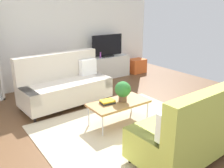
{
  "coord_description": "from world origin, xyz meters",
  "views": [
    {
      "loc": [
        -2.41,
        -3.34,
        2.07
      ],
      "look_at": [
        0.11,
        0.21,
        0.65
      ],
      "focal_mm": 38.62,
      "sensor_mm": 36.0,
      "label": 1
    }
  ],
  "objects_px": {
    "storage_trunk": "(137,66)",
    "bottle_0": "(100,55)",
    "tv_console": "(107,67)",
    "table_book_0": "(107,102)",
    "potted_plant": "(123,90)",
    "vase_0": "(89,56)",
    "vase_1": "(93,55)",
    "coffee_table": "(119,103)",
    "tv": "(107,46)",
    "couch_beige": "(65,85)",
    "couch_green": "(196,128)"
  },
  "relations": [
    {
      "from": "coffee_table",
      "to": "potted_plant",
      "type": "height_order",
      "value": "potted_plant"
    },
    {
      "from": "vase_0",
      "to": "bottle_0",
      "type": "relative_size",
      "value": 0.95
    },
    {
      "from": "couch_green",
      "to": "storage_trunk",
      "type": "relative_size",
      "value": 3.71
    },
    {
      "from": "storage_trunk",
      "to": "vase_0",
      "type": "distance_m",
      "value": 1.76
    },
    {
      "from": "couch_beige",
      "to": "table_book_0",
      "type": "distance_m",
      "value": 1.36
    },
    {
      "from": "tv_console",
      "to": "storage_trunk",
      "type": "relative_size",
      "value": 2.69
    },
    {
      "from": "tv_console",
      "to": "vase_1",
      "type": "bearing_deg",
      "value": 173.49
    },
    {
      "from": "coffee_table",
      "to": "storage_trunk",
      "type": "xyz_separation_m",
      "value": [
        2.62,
        2.5,
        -0.17
      ]
    },
    {
      "from": "tv",
      "to": "couch_beige",
      "type": "bearing_deg",
      "value": -148.76
    },
    {
      "from": "coffee_table",
      "to": "tv_console",
      "type": "xyz_separation_m",
      "value": [
        1.52,
        2.6,
        -0.07
      ]
    },
    {
      "from": "table_book_0",
      "to": "couch_green",
      "type": "bearing_deg",
      "value": -71.88
    },
    {
      "from": "bottle_0",
      "to": "table_book_0",
      "type": "bearing_deg",
      "value": -120.38
    },
    {
      "from": "tv_console",
      "to": "couch_green",
      "type": "bearing_deg",
      "value": -107.0
    },
    {
      "from": "potted_plant",
      "to": "table_book_0",
      "type": "xyz_separation_m",
      "value": [
        -0.28,
        0.07,
        -0.19
      ]
    },
    {
      "from": "couch_green",
      "to": "table_book_0",
      "type": "height_order",
      "value": "couch_green"
    },
    {
      "from": "tv_console",
      "to": "bottle_0",
      "type": "distance_m",
      "value": 0.48
    },
    {
      "from": "coffee_table",
      "to": "tv_console",
      "type": "distance_m",
      "value": 3.01
    },
    {
      "from": "tv",
      "to": "vase_1",
      "type": "xyz_separation_m",
      "value": [
        -0.44,
        0.07,
        -0.24
      ]
    },
    {
      "from": "tv_console",
      "to": "table_book_0",
      "type": "xyz_separation_m",
      "value": [
        -1.72,
        -2.53,
        0.12
      ]
    },
    {
      "from": "couch_green",
      "to": "tv",
      "type": "bearing_deg",
      "value": 70.9
    },
    {
      "from": "vase_0",
      "to": "table_book_0",
      "type": "bearing_deg",
      "value": -113.79
    },
    {
      "from": "vase_0",
      "to": "vase_1",
      "type": "relative_size",
      "value": 1.06
    },
    {
      "from": "storage_trunk",
      "to": "bottle_0",
      "type": "xyz_separation_m",
      "value": [
        -1.36,
        0.06,
        0.5
      ]
    },
    {
      "from": "storage_trunk",
      "to": "couch_beige",
      "type": "bearing_deg",
      "value": -160.29
    },
    {
      "from": "tv",
      "to": "table_book_0",
      "type": "height_order",
      "value": "tv"
    },
    {
      "from": "tv",
      "to": "vase_1",
      "type": "relative_size",
      "value": 6.83
    },
    {
      "from": "coffee_table",
      "to": "couch_green",
      "type": "bearing_deg",
      "value": -78.5
    },
    {
      "from": "storage_trunk",
      "to": "table_book_0",
      "type": "relative_size",
      "value": 2.17
    },
    {
      "from": "table_book_0",
      "to": "tv",
      "type": "bearing_deg",
      "value": 55.61
    },
    {
      "from": "storage_trunk",
      "to": "potted_plant",
      "type": "xyz_separation_m",
      "value": [
        -2.53,
        -2.5,
        0.41
      ]
    },
    {
      "from": "couch_green",
      "to": "vase_1",
      "type": "distance_m",
      "value": 4.16
    },
    {
      "from": "potted_plant",
      "to": "vase_1",
      "type": "distance_m",
      "value": 2.84
    },
    {
      "from": "potted_plant",
      "to": "vase_1",
      "type": "relative_size",
      "value": 2.54
    },
    {
      "from": "coffee_table",
      "to": "vase_0",
      "type": "height_order",
      "value": "vase_0"
    },
    {
      "from": "coffee_table",
      "to": "bottle_0",
      "type": "bearing_deg",
      "value": 63.78
    },
    {
      "from": "coffee_table",
      "to": "table_book_0",
      "type": "relative_size",
      "value": 4.58
    },
    {
      "from": "storage_trunk",
      "to": "bottle_0",
      "type": "relative_size",
      "value": 3.17
    },
    {
      "from": "tv_console",
      "to": "vase_1",
      "type": "xyz_separation_m",
      "value": [
        -0.44,
        0.05,
        0.39
      ]
    },
    {
      "from": "couch_beige",
      "to": "vase_1",
      "type": "distance_m",
      "value": 1.94
    },
    {
      "from": "couch_beige",
      "to": "storage_trunk",
      "type": "relative_size",
      "value": 3.76
    },
    {
      "from": "vase_0",
      "to": "bottle_0",
      "type": "bearing_deg",
      "value": -15.6
    },
    {
      "from": "potted_plant",
      "to": "vase_1",
      "type": "bearing_deg",
      "value": 69.44
    },
    {
      "from": "couch_green",
      "to": "table_book_0",
      "type": "xyz_separation_m",
      "value": [
        -0.49,
        1.49,
        -0.0
      ]
    },
    {
      "from": "vase_1",
      "to": "table_book_0",
      "type": "bearing_deg",
      "value": -116.37
    },
    {
      "from": "couch_green",
      "to": "vase_0",
      "type": "bearing_deg",
      "value": 78.92
    },
    {
      "from": "table_book_0",
      "to": "potted_plant",
      "type": "bearing_deg",
      "value": -14.69
    },
    {
      "from": "tv",
      "to": "vase_0",
      "type": "xyz_separation_m",
      "value": [
        -0.58,
        0.07,
        -0.23
      ]
    },
    {
      "from": "vase_0",
      "to": "vase_1",
      "type": "xyz_separation_m",
      "value": [
        0.14,
        0.0,
        -0.0
      ]
    },
    {
      "from": "tv_console",
      "to": "table_book_0",
      "type": "height_order",
      "value": "tv_console"
    },
    {
      "from": "potted_plant",
      "to": "bottle_0",
      "type": "distance_m",
      "value": 2.82
    }
  ]
}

